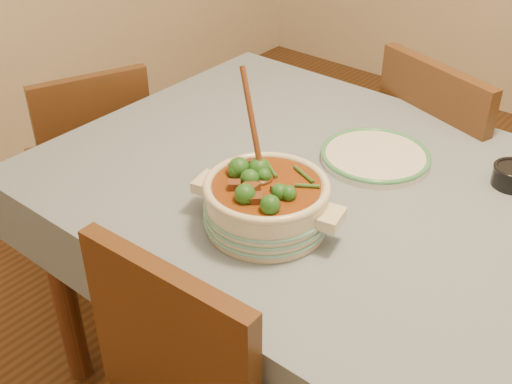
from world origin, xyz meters
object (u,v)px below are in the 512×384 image
stew_casserole (266,199)px  white_plate (375,156)px  dining_table (368,230)px  chair_far (444,171)px  chair_left (93,160)px

stew_casserole → white_plate: stew_casserole is taller
dining_table → stew_casserole: (-0.13, -0.24, 0.16)m
dining_table → white_plate: size_ratio=4.48×
stew_casserole → chair_far: stew_casserole is taller
dining_table → chair_far: chair_far is taller
dining_table → chair_far: (-0.07, 0.62, -0.15)m
dining_table → chair_left: (-1.09, -0.01, -0.20)m
dining_table → stew_casserole: 0.32m
dining_table → chair_far: size_ratio=1.86×
stew_casserole → chair_far: (0.06, 0.86, -0.31)m
white_plate → chair_far: 0.53m
dining_table → chair_left: bearing=-179.3°
chair_far → chair_left: chair_far is taller
chair_far → white_plate: bearing=106.0°
stew_casserole → chair_left: (-0.96, 0.23, -0.36)m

